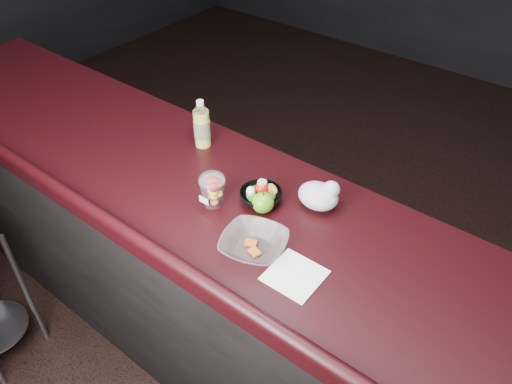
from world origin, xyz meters
TOP-DOWN VIEW (x-y plane):
  - counter at (0.00, 0.30)m, footprint 4.06×0.71m
  - lemonade_bottle at (-0.42, 0.50)m, footprint 0.07×0.07m
  - fruit_cup at (-0.14, 0.24)m, footprint 0.09×0.09m
  - green_apple at (0.03, 0.32)m, footprint 0.08×0.08m
  - plastic_bag at (0.17, 0.47)m, footprint 0.15×0.12m
  - snack_bowl at (-0.01, 0.36)m, footprint 0.15×0.15m
  - takeout_bowl at (0.12, 0.16)m, footprint 0.25×0.25m
  - paper_napkin at (0.28, 0.15)m, footprint 0.16×0.16m

SIDE VIEW (x-z plane):
  - counter at x=0.00m, z-range 0.00..1.02m
  - paper_napkin at x=0.28m, z-range 1.02..1.02m
  - takeout_bowl at x=0.12m, z-range 1.02..1.07m
  - snack_bowl at x=-0.01m, z-range 1.01..1.09m
  - green_apple at x=0.03m, z-range 1.02..1.10m
  - plastic_bag at x=0.17m, z-range 1.01..1.12m
  - fruit_cup at x=-0.14m, z-range 1.02..1.15m
  - lemonade_bottle at x=-0.42m, z-range 1.00..1.21m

